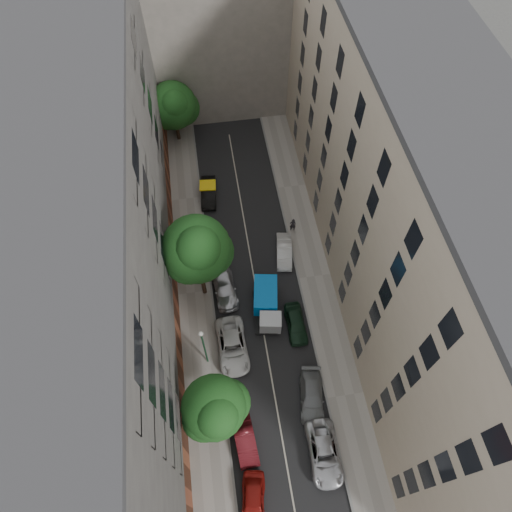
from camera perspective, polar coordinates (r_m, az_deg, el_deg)
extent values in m
plane|color=#4C4C49|center=(41.62, -0.09, -3.63)|extent=(120.00, 120.00, 0.00)
cube|color=black|center=(41.61, -0.09, -3.62)|extent=(8.00, 44.00, 0.02)
cube|color=gray|center=(41.52, -7.64, -4.55)|extent=(3.00, 44.00, 0.15)
cube|color=gray|center=(42.31, 7.30, -2.56)|extent=(3.00, 44.00, 0.15)
cube|color=#494644|center=(34.04, -18.76, 2.24)|extent=(8.00, 44.00, 20.00)
cube|color=#B6A58D|center=(35.92, 17.63, 6.64)|extent=(8.00, 44.00, 20.00)
cube|color=gray|center=(55.27, -5.06, 27.52)|extent=(18.00, 12.00, 18.00)
cube|color=black|center=(39.99, 1.36, -6.56)|extent=(2.69, 5.11, 0.27)
cube|color=#9D9FA1|center=(38.55, 1.81, -8.29)|extent=(2.02, 1.72, 1.53)
cube|color=#0B79E0|center=(39.51, 1.19, -4.91)|extent=(2.50, 3.53, 1.62)
cylinder|color=black|center=(39.33, 0.53, -9.02)|extent=(0.25, 0.76, 0.76)
cylinder|color=black|center=(39.48, 3.01, -8.66)|extent=(0.25, 0.76, 0.76)
cylinder|color=black|center=(40.67, -0.17, -4.99)|extent=(0.25, 0.76, 0.76)
cylinder|color=black|center=(40.82, 2.21, -4.67)|extent=(0.25, 0.76, 0.76)
imported|color=maroon|center=(35.83, -0.36, -28.44)|extent=(2.33, 4.33, 1.40)
imported|color=#4F0F15|center=(36.40, -1.44, -21.75)|extent=(1.79, 4.30, 1.38)
imported|color=silver|center=(38.39, -2.97, -11.17)|extent=(2.51, 5.28, 1.45)
imported|color=#B0B0B5|center=(40.82, -3.95, -3.92)|extent=(2.31, 4.87, 1.37)
imported|color=black|center=(42.64, -5.57, 0.17)|extent=(2.03, 4.38, 1.45)
imported|color=black|center=(47.24, -5.95, 7.91)|extent=(1.84, 4.31, 1.38)
imported|color=silver|center=(36.56, 8.53, -23.22)|extent=(2.37, 4.92, 1.35)
imported|color=slate|center=(37.38, 6.98, -17.00)|extent=(2.55, 4.69, 1.29)
imported|color=black|center=(39.33, 5.02, -8.40)|extent=(1.60, 3.94, 1.34)
imported|color=silver|center=(42.81, 3.54, 0.59)|extent=(2.00, 4.15, 1.31)
cylinder|color=#382619|center=(36.03, -4.80, -19.81)|extent=(0.36, 0.36, 2.49)
cylinder|color=#382619|center=(33.96, -5.07, -19.02)|extent=(0.24, 0.24, 1.78)
sphere|color=#174517|center=(32.28, -5.31, -18.29)|extent=(4.44, 4.44, 4.44)
sphere|color=#174517|center=(33.17, -3.64, -17.80)|extent=(3.33, 3.33, 3.33)
sphere|color=#174517|center=(32.68, -6.43, -19.50)|extent=(3.11, 3.11, 3.11)
sphere|color=#174517|center=(31.18, -4.90, -19.25)|extent=(2.88, 2.88, 2.88)
cylinder|color=#382619|center=(39.88, -6.63, -3.31)|extent=(0.36, 0.36, 3.40)
cylinder|color=#382619|center=(37.38, -7.07, -1.13)|extent=(0.24, 0.24, 2.43)
sphere|color=#174517|center=(35.39, -7.47, 0.88)|extent=(5.45, 5.45, 5.45)
sphere|color=#174517|center=(36.55, -5.92, 0.57)|extent=(4.09, 4.09, 4.09)
sphere|color=#174517|center=(35.72, -8.39, -0.53)|extent=(3.82, 3.82, 3.82)
sphere|color=#174517|center=(33.89, -7.25, 0.98)|extent=(3.55, 3.55, 3.55)
cylinder|color=#382619|center=(53.18, -9.77, 15.16)|extent=(0.36, 0.36, 2.22)
cylinder|color=#382619|center=(51.95, -10.08, 16.70)|extent=(0.24, 0.24, 1.58)
sphere|color=#174517|center=(50.97, -10.36, 18.02)|extent=(5.01, 5.01, 5.01)
sphere|color=#174517|center=(51.71, -9.21, 17.79)|extent=(3.76, 3.76, 3.76)
sphere|color=#174517|center=(50.90, -11.06, 17.16)|extent=(3.51, 3.51, 3.51)
sphere|color=#174517|center=(49.82, -10.22, 18.21)|extent=(3.26, 3.26, 3.26)
cylinder|color=#164F2C|center=(36.10, -6.44, -11.42)|extent=(0.14, 0.14, 5.59)
sphere|color=silver|center=(33.44, -6.92, -9.64)|extent=(0.36, 0.36, 0.36)
imported|color=black|center=(44.22, 4.62, 3.92)|extent=(0.64, 0.44, 1.67)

